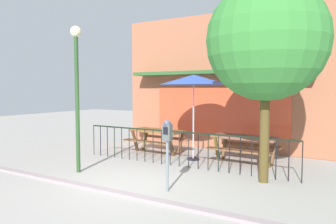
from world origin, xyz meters
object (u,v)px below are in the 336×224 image
Objects in this scene: picnic_table_left at (157,135)px; parking_meter_near at (167,137)px; picnic_table_right at (245,142)px; street_tree at (266,41)px; street_lamp at (77,77)px; patio_umbrella at (194,80)px.

parking_meter_near is at bearing -54.98° from picnic_table_left.
picnic_table_left and picnic_table_right have the same top height.
street_tree reaches higher than picnic_table_left.
picnic_table_right is 3.19m from street_tree.
parking_meter_near reaches higher than picnic_table_left.
picnic_table_left is 4.93m from street_tree.
picnic_table_left is 0.42× the size of street_tree.
street_lamp is at bearing -97.54° from picnic_table_left.
patio_umbrella is (1.50, -0.37, 1.77)m from picnic_table_left.
picnic_table_left is 3.64m from street_lamp.
patio_umbrella is at bearing 105.70° from parking_meter_near.
patio_umbrella is 0.69× the size of street_lamp.
picnic_table_right is at bearing 119.43° from street_tree.
parking_meter_near is at bearing -3.98° from street_lamp.
picnic_table_left is at bearing 125.02° from parking_meter_near.
street_tree is (3.88, -1.65, 2.56)m from picnic_table_left.
parking_meter_near is (0.83, -2.95, -1.23)m from patio_umbrella.
street_lamp is (-1.91, -2.76, 0.04)m from patio_umbrella.
street_tree is at bearing -60.57° from picnic_table_right.
street_lamp is (-4.29, -1.48, -0.74)m from street_tree.
parking_meter_near is (2.33, -3.32, 0.53)m from picnic_table_left.
picnic_table_right is at bearing 43.04° from street_lamp.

